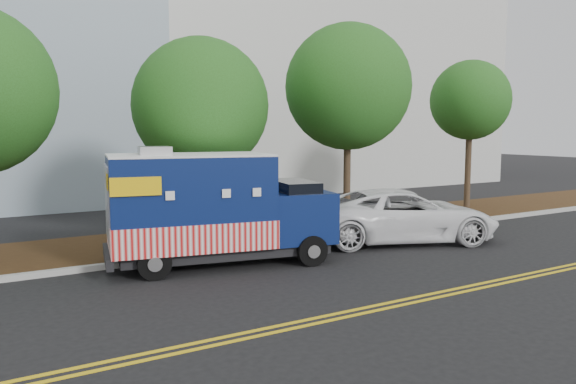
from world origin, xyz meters
TOP-DOWN VIEW (x-y plane):
  - ground at (0.00, 0.00)m, footprint 120.00×120.00m
  - curb at (0.00, 1.40)m, footprint 120.00×0.18m
  - mulch_strip at (0.00, 3.50)m, footprint 120.00×4.00m
  - centerline_near at (0.00, -4.45)m, footprint 120.00×0.10m
  - centerline_far at (0.00, -4.70)m, footprint 120.00×0.10m
  - tree_b at (0.00, 3.58)m, footprint 4.23×4.23m
  - tree_c at (5.61, 3.44)m, footprint 4.52×4.52m
  - tree_d at (12.39, 3.78)m, footprint 3.39×3.39m
  - sign_post at (-3.01, 1.83)m, footprint 0.06×0.06m
  - food_truck at (-1.07, 0.42)m, footprint 6.20×3.24m
  - white_car at (5.35, 0.19)m, footprint 6.56×4.71m

SIDE VIEW (x-z plane):
  - ground at x=0.00m, z-range 0.00..0.00m
  - centerline_near at x=0.00m, z-range 0.00..0.01m
  - centerline_far at x=0.00m, z-range 0.00..0.01m
  - curb at x=0.00m, z-range 0.00..0.15m
  - mulch_strip at x=0.00m, z-range 0.00..0.15m
  - white_car at x=5.35m, z-range 0.00..1.66m
  - sign_post at x=-3.01m, z-range 0.00..2.40m
  - food_truck at x=-1.07m, z-range -0.15..2.97m
  - tree_b at x=0.00m, z-range 1.07..7.44m
  - tree_d at x=12.39m, z-range 1.51..7.97m
  - tree_c at x=5.61m, z-range 1.38..8.68m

